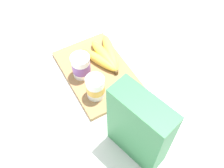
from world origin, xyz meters
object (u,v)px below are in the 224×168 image
(cereal_box, at_px, (139,128))
(yogurt_cup_back, at_px, (81,66))
(banana_bunch, at_px, (105,55))
(yogurt_cup_front, at_px, (95,87))
(cutting_board, at_px, (97,72))

(cereal_box, height_order, yogurt_cup_back, cereal_box)
(cereal_box, bearing_deg, banana_bunch, 150.72)
(cereal_box, distance_m, yogurt_cup_front, 0.23)
(cutting_board, bearing_deg, cereal_box, 174.10)
(cutting_board, height_order, yogurt_cup_front, yogurt_cup_front)
(yogurt_cup_front, xyz_separation_m, yogurt_cup_back, (0.10, 0.00, 0.00))
(cereal_box, xyz_separation_m, yogurt_cup_front, (0.22, 0.02, -0.07))
(cutting_board, height_order, yogurt_cup_back, yogurt_cup_back)
(cutting_board, bearing_deg, banana_bunch, -54.04)
(yogurt_cup_back, bearing_deg, yogurt_cup_front, -178.58)
(cutting_board, xyz_separation_m, banana_bunch, (0.04, -0.05, 0.03))
(cutting_board, bearing_deg, yogurt_cup_front, 149.99)
(yogurt_cup_back, bearing_deg, cutting_board, -104.77)
(cutting_board, distance_m, banana_bunch, 0.07)
(yogurt_cup_back, xyz_separation_m, banana_bunch, (0.02, -0.11, -0.03))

